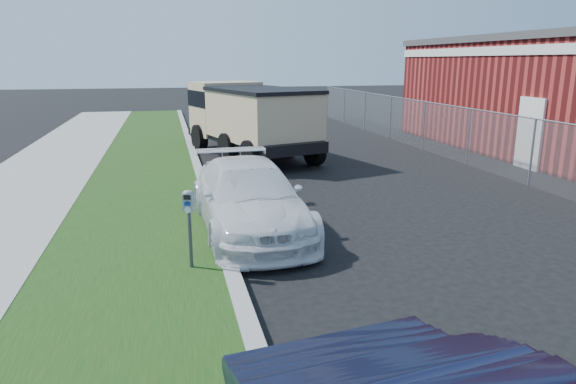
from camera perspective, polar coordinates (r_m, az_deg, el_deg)
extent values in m
plane|color=black|center=(8.99, 10.29, -7.22)|extent=(120.00, 120.00, 0.00)
cube|color=gray|center=(10.18, -7.91, -4.07)|extent=(0.25, 50.00, 0.15)
cube|color=#11350E|center=(10.18, -16.93, -4.64)|extent=(3.00, 50.00, 0.13)
plane|color=slate|center=(17.58, 19.44, 5.79)|extent=(0.00, 30.00, 30.00)
cylinder|color=gray|center=(17.48, 19.68, 8.70)|extent=(0.04, 30.00, 0.04)
cylinder|color=gray|center=(15.17, 25.48, 3.96)|extent=(0.06, 0.06, 1.80)
cylinder|color=gray|center=(17.58, 19.44, 5.79)|extent=(0.06, 0.06, 1.80)
cylinder|color=gray|center=(20.14, 14.87, 7.12)|extent=(0.06, 0.06, 1.80)
cylinder|color=gray|center=(22.82, 11.33, 8.11)|extent=(0.06, 0.06, 1.80)
cylinder|color=gray|center=(25.56, 8.53, 8.87)|extent=(0.06, 0.06, 1.80)
cylinder|color=gray|center=(28.36, 6.27, 9.47)|extent=(0.06, 0.06, 1.80)
cylinder|color=gray|center=(31.19, 4.42, 9.95)|extent=(0.06, 0.06, 1.80)
cube|color=silver|center=(19.07, 22.35, 14.31)|extent=(0.06, 14.00, 0.30)
cube|color=silver|center=(17.59, 25.25, 5.90)|extent=(0.08, 1.10, 2.20)
cylinder|color=#3F4247|center=(8.14, -10.80, -5.27)|extent=(0.07, 0.07, 0.91)
cube|color=slate|center=(7.95, -11.00, -1.12)|extent=(0.19, 0.16, 0.27)
ellipsoid|color=slate|center=(7.92, -11.05, -0.17)|extent=(0.20, 0.16, 0.10)
cube|color=black|center=(7.88, -11.16, -0.60)|extent=(0.11, 0.05, 0.07)
cube|color=navy|center=(7.90, -11.12, -1.29)|extent=(0.10, 0.04, 0.06)
cylinder|color=silver|center=(7.93, -11.08, -1.99)|extent=(0.10, 0.04, 0.10)
cube|color=#3F4247|center=(7.90, -11.13, -1.10)|extent=(0.04, 0.02, 0.05)
imported|color=silver|center=(10.06, -4.34, -0.62)|extent=(2.04, 4.72, 1.35)
cube|color=black|center=(17.95, -4.03, 6.13)|extent=(3.85, 6.66, 0.34)
cube|color=tan|center=(19.91, -6.94, 9.23)|extent=(2.72, 2.35, 1.97)
cube|color=black|center=(19.88, -6.97, 10.36)|extent=(2.75, 2.38, 0.59)
cube|color=tan|center=(17.14, -2.93, 8.50)|extent=(3.43, 4.64, 1.58)
cube|color=black|center=(17.08, -2.96, 11.23)|extent=(3.55, 4.76, 0.12)
cube|color=black|center=(20.87, -7.87, 6.98)|extent=(2.31, 0.80, 0.30)
cylinder|color=black|center=(19.53, -9.81, 5.96)|extent=(0.58, 1.03, 0.99)
cylinder|color=black|center=(20.40, -3.79, 6.49)|extent=(0.58, 1.03, 0.99)
cylinder|color=black|center=(17.08, -6.74, 4.89)|extent=(0.58, 1.03, 0.99)
cylinder|color=black|center=(18.06, -0.08, 5.51)|extent=(0.58, 1.03, 0.99)
cylinder|color=black|center=(15.48, -4.17, 3.98)|extent=(0.58, 1.03, 0.99)
cylinder|color=black|center=(16.56, 2.95, 4.68)|extent=(0.58, 1.03, 0.99)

